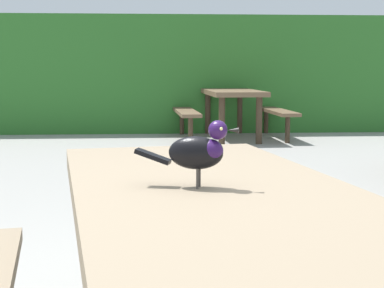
% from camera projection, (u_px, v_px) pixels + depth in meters
% --- Properties ---
extents(hedge_wall, '(28.00, 1.82, 1.93)m').
position_uv_depth(hedge_wall, '(155.00, 74.00, 10.29)').
color(hedge_wall, '#2D6B28').
rests_on(hedge_wall, ground).
extents(picnic_table_foreground, '(1.94, 1.96, 0.74)m').
position_uv_depth(picnic_table_foreground, '(218.00, 256.00, 1.57)').
color(picnic_table_foreground, '#84725B').
rests_on(picnic_table_foreground, ground).
extents(bird_grackle, '(0.28, 0.12, 0.18)m').
position_uv_depth(bird_grackle, '(200.00, 150.00, 1.56)').
color(bird_grackle, black).
rests_on(bird_grackle, picnic_table_foreground).
extents(picnic_table_mid_left, '(1.76, 1.83, 0.74)m').
position_uv_depth(picnic_table_mid_left, '(232.00, 102.00, 8.83)').
color(picnic_table_mid_left, brown).
rests_on(picnic_table_mid_left, ground).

